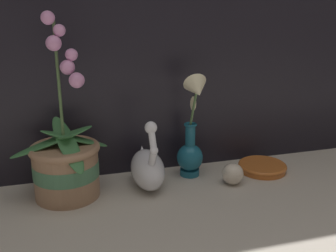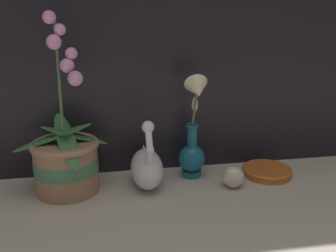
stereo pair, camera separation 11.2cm
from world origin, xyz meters
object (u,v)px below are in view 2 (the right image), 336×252
(swan_figurine, at_px, (147,166))
(glass_sphere, at_px, (233,177))
(orchid_potted_plant, at_px, (66,158))
(blue_vase, at_px, (193,141))
(amber_dish, at_px, (267,171))

(swan_figurine, distance_m, glass_sphere, 0.25)
(orchid_potted_plant, distance_m, swan_figurine, 0.23)
(orchid_potted_plant, height_order, glass_sphere, orchid_potted_plant)
(orchid_potted_plant, xyz_separation_m, blue_vase, (0.37, 0.02, 0.02))
(blue_vase, xyz_separation_m, glass_sphere, (0.10, -0.08, -0.09))
(orchid_potted_plant, relative_size, swan_figurine, 2.32)
(orchid_potted_plant, xyz_separation_m, swan_figurine, (0.22, -0.01, -0.04))
(blue_vase, height_order, glass_sphere, blue_vase)
(blue_vase, xyz_separation_m, amber_dish, (0.23, -0.02, -0.11))
(swan_figurine, xyz_separation_m, blue_vase, (0.14, 0.03, 0.06))
(orchid_potted_plant, distance_m, glass_sphere, 0.48)
(blue_vase, height_order, amber_dish, blue_vase)
(swan_figurine, bearing_deg, glass_sphere, -11.45)
(glass_sphere, bearing_deg, amber_dish, 24.71)
(orchid_potted_plant, relative_size, amber_dish, 3.24)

